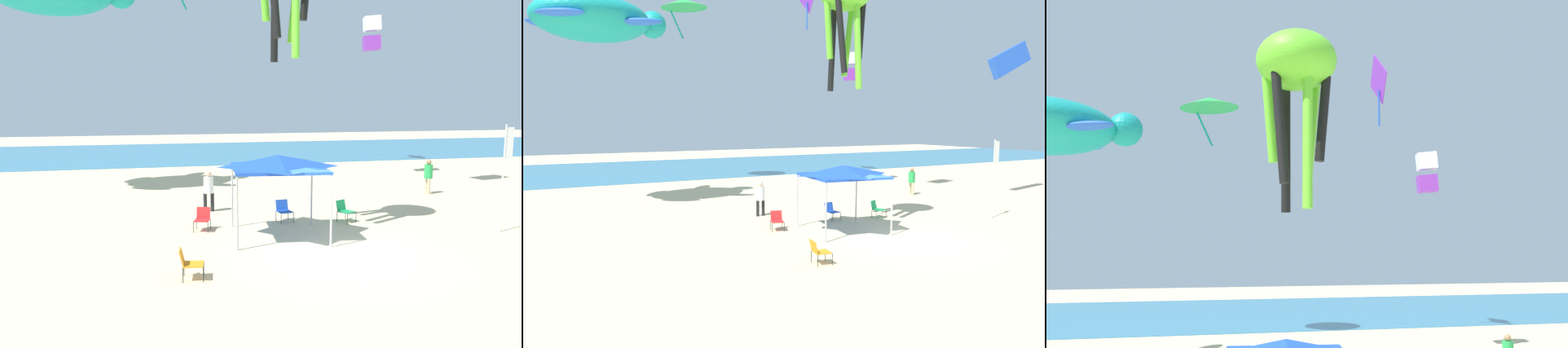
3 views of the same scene
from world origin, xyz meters
TOP-DOWN VIEW (x-y plane):
  - ground at (0.00, 0.00)m, footprint 120.00×120.00m
  - ocean_strip at (0.00, 32.60)m, footprint 120.00×21.33m
  - canopy_tent at (-1.19, 2.25)m, footprint 3.41×3.34m
  - folding_chair_near_cooler at (-3.60, 3.68)m, footprint 0.68×0.75m
  - folding_chair_left_of_tent at (-0.37, 4.31)m, footprint 0.60×0.68m
  - folding_chair_facing_ocean at (-4.57, -1.17)m, footprint 0.69×0.61m
  - folding_chair_right_of_tent at (1.91, 3.71)m, footprint 0.74×0.79m
  - banner_flag at (6.71, 0.92)m, footprint 0.36×0.06m
  - person_kite_handler at (8.44, 8.17)m, footprint 0.42×0.46m
  - person_far_stroller at (-2.96, 6.72)m, footprint 0.47×0.41m
  - kite_box_white at (8.17, 14.41)m, footprint 1.21×1.16m

SIDE VIEW (x-z plane):
  - ground at x=0.00m, z-range -0.10..0.00m
  - ocean_strip at x=0.00m, z-range 0.00..0.02m
  - folding_chair_near_cooler at x=-3.60m, z-range 0.06..0.88m
  - folding_chair_left_of_tent at x=-0.37m, z-range 0.06..0.88m
  - folding_chair_facing_ocean at x=-4.57m, z-range 0.06..0.88m
  - folding_chair_right_of_tent at x=1.91m, z-range 0.06..0.88m
  - person_far_stroller at x=-2.96m, z-range 0.15..1.90m
  - person_kite_handler at x=8.44m, z-range 0.15..1.90m
  - banner_flag at x=6.71m, z-range 0.39..4.21m
  - canopy_tent at x=-1.19m, z-range 1.15..3.97m
  - kite_box_white at x=8.17m, z-range 7.75..9.81m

